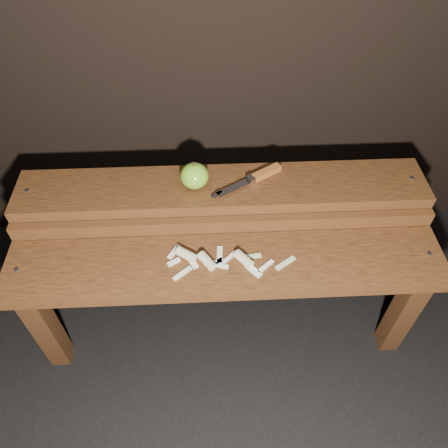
{
  "coord_description": "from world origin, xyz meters",
  "views": [
    {
      "loc": [
        -0.04,
        -0.76,
        1.37
      ],
      "look_at": [
        0.0,
        0.06,
        0.45
      ],
      "focal_mm": 35.0,
      "sensor_mm": 36.0,
      "label": 1
    }
  ],
  "objects_px": {
    "bench_rear_tier": "(222,206)",
    "bench_front_tier": "(226,279)",
    "apple": "(195,176)",
    "knife": "(258,176)"
  },
  "relations": [
    {
      "from": "bench_front_tier",
      "to": "bench_rear_tier",
      "type": "height_order",
      "value": "bench_rear_tier"
    },
    {
      "from": "bench_rear_tier",
      "to": "apple",
      "type": "bearing_deg",
      "value": 176.85
    },
    {
      "from": "bench_front_tier",
      "to": "apple",
      "type": "relative_size",
      "value": 14.07
    },
    {
      "from": "bench_rear_tier",
      "to": "knife",
      "type": "bearing_deg",
      "value": 12.17
    },
    {
      "from": "bench_front_tier",
      "to": "knife",
      "type": "bearing_deg",
      "value": 67.07
    },
    {
      "from": "apple",
      "to": "bench_rear_tier",
      "type": "bearing_deg",
      "value": -3.15
    },
    {
      "from": "apple",
      "to": "knife",
      "type": "bearing_deg",
      "value": 5.73
    },
    {
      "from": "bench_rear_tier",
      "to": "bench_front_tier",
      "type": "bearing_deg",
      "value": -90.0
    },
    {
      "from": "bench_rear_tier",
      "to": "apple",
      "type": "relative_size",
      "value": 14.07
    },
    {
      "from": "bench_rear_tier",
      "to": "knife",
      "type": "distance_m",
      "value": 0.14
    }
  ]
}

